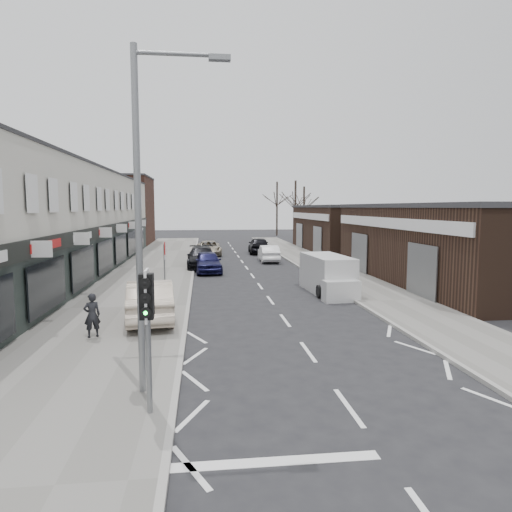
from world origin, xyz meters
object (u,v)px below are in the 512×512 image
object	(u,v)px
parked_car_left_c	(209,248)
parked_car_right_a	(269,253)
parked_car_left_b	(202,258)
parked_car_right_b	(259,245)
parked_car_left_a	(208,262)
sedan_on_pavement	(150,300)
warning_sign	(165,252)
traffic_light	(147,308)
street_lamp	(146,202)
pedestrian	(92,315)
white_van	(328,275)

from	to	relation	value
parked_car_left_c	parked_car_right_a	world-z (taller)	parked_car_right_a
parked_car_left_b	parked_car_right_b	bearing A→B (deg)	60.31
parked_car_left_a	sedan_on_pavement	bearing A→B (deg)	-103.48
warning_sign	parked_car_left_b	size ratio (longest dim) A/B	0.51
parked_car_left_a	traffic_light	bearing A→B (deg)	-97.46
street_lamp	parked_car_right_a	size ratio (longest dim) A/B	1.92
pedestrian	parked_car_right_b	bearing A→B (deg)	-131.56
parked_car_left_a	parked_car_right_b	bearing A→B (deg)	64.36
white_van	parked_car_left_c	world-z (taller)	white_van
street_lamp	parked_car_right_b	bearing A→B (deg)	78.58
pedestrian	parked_car_right_a	world-z (taller)	pedestrian
traffic_light	parked_car_right_b	xyz separation A→B (m)	(6.60, 34.50, -1.61)
parked_car_left_a	parked_car_left_b	xyz separation A→B (m)	(-0.43, 2.46, 0.03)
traffic_light	parked_car_left_c	bearing A→B (deg)	87.03
white_van	parked_car_right_b	bearing A→B (deg)	89.00
traffic_light	parked_car_left_a	bearing A→B (deg)	86.08
parked_car_right_b	parked_car_left_a	bearing A→B (deg)	70.97
street_lamp	warning_sign	distance (m)	13.04
parked_car_left_c	parked_car_right_a	size ratio (longest dim) A/B	1.16
traffic_light	warning_sign	size ratio (longest dim) A/B	1.15
parked_car_left_a	warning_sign	bearing A→B (deg)	-109.46
traffic_light	sedan_on_pavement	xyz separation A→B (m)	(-0.90, 8.26, -1.50)
sedan_on_pavement	pedestrian	xyz separation A→B (m)	(-1.68, -2.19, -0.04)
white_van	parked_car_left_b	distance (m)	12.68
street_lamp	parked_car_left_c	world-z (taller)	street_lamp
traffic_light	pedestrian	bearing A→B (deg)	113.02
parked_car_left_c	parked_car_right_b	xyz separation A→B (m)	(4.87, 1.09, 0.13)
parked_car_left_c	warning_sign	bearing A→B (deg)	-98.56
parked_car_left_b	parked_car_right_b	xyz separation A→B (m)	(5.52, 10.09, 0.03)
warning_sign	pedestrian	bearing A→B (deg)	-102.87
warning_sign	parked_car_left_c	size ratio (longest dim) A/B	0.56
street_lamp	pedestrian	size ratio (longest dim) A/B	5.30
sedan_on_pavement	parked_car_right_b	distance (m)	27.29
sedan_on_pavement	parked_car_right_a	bearing A→B (deg)	-117.60
pedestrian	traffic_light	bearing A→B (deg)	89.35
parked_car_right_a	parked_car_left_c	bearing A→B (deg)	-48.06
warning_sign	parked_car_right_a	bearing A→B (deg)	61.70
sedan_on_pavement	parked_car_left_c	xyz separation A→B (m)	(2.63, 25.15, -0.24)
street_lamp	parked_car_left_a	size ratio (longest dim) A/B	1.84
warning_sign	parked_car_left_a	xyz separation A→B (m)	(2.26, 7.93, -1.46)
sedan_on_pavement	white_van	bearing A→B (deg)	-154.64
parked_car_left_a	parked_car_right_a	size ratio (longest dim) A/B	1.04
parked_car_left_c	white_van	bearing A→B (deg)	-74.44
parked_car_right_b	parked_car_left_b	bearing A→B (deg)	64.36
traffic_light	parked_car_right_b	world-z (taller)	traffic_light
parked_car_left_c	parked_car_right_b	bearing A→B (deg)	11.43
parked_car_left_b	parked_car_left_c	distance (m)	9.02
white_van	parked_car_left_a	bearing A→B (deg)	122.59
parked_car_left_c	street_lamp	bearing A→B (deg)	-94.54
street_lamp	traffic_light	bearing A→B (deg)	-84.12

